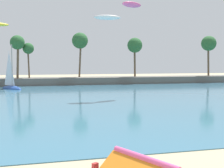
{
  "coord_description": "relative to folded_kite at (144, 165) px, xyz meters",
  "views": [
    {
      "loc": [
        -4.32,
        -5.9,
        5.51
      ],
      "look_at": [
        0.55,
        13.88,
        4.0
      ],
      "focal_mm": 46.28,
      "sensor_mm": 36.0,
      "label": 1
    }
  ],
  "objects": [
    {
      "name": "sea",
      "position": [
        -0.2,
        52.27,
        -0.81
      ],
      "size": [
        220.0,
        97.11,
        0.06
      ],
      "primitive_type": "cube",
      "color": "#386B84",
      "rests_on": "ground"
    },
    {
      "name": "palm_headland",
      "position": [
        -1.52,
        60.89,
        2.78
      ],
      "size": [
        95.17,
        6.21,
        13.22
      ],
      "color": "#605B54",
      "rests_on": "ground"
    },
    {
      "name": "folded_kite",
      "position": [
        0.0,
        0.0,
        0.0
      ],
      "size": [
        4.26,
        4.89,
        1.23
      ],
      "color": "orange",
      "rests_on": "ground"
    },
    {
      "name": "backpack_by_trailer",
      "position": [
        -1.94,
        1.91,
        -0.63
      ],
      "size": [
        0.36,
        0.36,
        0.44
      ],
      "color": "red",
      "rests_on": "ground"
    },
    {
      "name": "sailboat_mid_bay",
      "position": [
        -10.62,
        51.28,
        0.12
      ],
      "size": [
        5.53,
        6.82,
        9.92
      ],
      "color": "#234793",
      "rests_on": "sea"
    },
    {
      "name": "kite_aloft_high_over_bay",
      "position": [
        9.55,
        31.97,
        13.82
      ],
      "size": [
        4.16,
        3.07,
        1.02
      ],
      "primitive_type": "ellipsoid",
      "rotation": [
        -0.39,
        0.0,
        0.47
      ],
      "color": "#EA5693"
    },
    {
      "name": "kite_aloft_drifting_left",
      "position": [
        5.19,
        30.15,
        11.4
      ],
      "size": [
        4.09,
        1.63,
        0.87
      ],
      "primitive_type": "ellipsoid",
      "rotation": [
        0.24,
        0.0,
        3.1
      ],
      "color": "white"
    }
  ]
}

